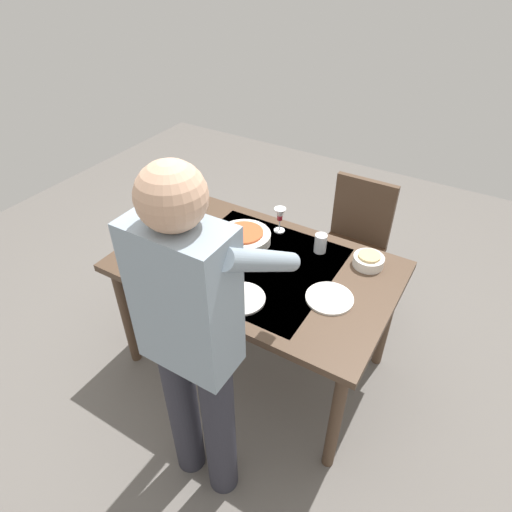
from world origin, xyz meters
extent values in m
plane|color=#66605B|center=(0.00, 0.00, 0.00)|extent=(6.00, 6.00, 0.00)
cube|color=#4C3828|center=(0.00, 0.00, 0.75)|extent=(1.45, 0.90, 0.04)
cube|color=beige|center=(0.00, 0.00, 0.77)|extent=(0.80, 0.77, 0.00)
cylinder|color=#4C3828|center=(-0.66, -0.38, 0.37)|extent=(0.06, 0.06, 0.73)
cylinder|color=#4C3828|center=(0.66, -0.38, 0.37)|extent=(0.06, 0.06, 0.73)
cylinder|color=#4C3828|center=(-0.66, 0.38, 0.37)|extent=(0.06, 0.06, 0.73)
cylinder|color=#4C3828|center=(0.66, 0.38, 0.37)|extent=(0.06, 0.06, 0.73)
cube|color=#352114|center=(-0.26, -0.75, 0.45)|extent=(0.40, 0.40, 0.04)
cube|color=#4C3828|center=(-0.26, -0.93, 0.70)|extent=(0.40, 0.04, 0.45)
cylinder|color=#4C3828|center=(-0.43, -0.92, 0.23)|extent=(0.04, 0.04, 0.43)
cylinder|color=#4C3828|center=(-0.09, -0.92, 0.23)|extent=(0.04, 0.04, 0.43)
cylinder|color=#4C3828|center=(-0.43, -0.58, 0.23)|extent=(0.04, 0.04, 0.43)
cylinder|color=#4C3828|center=(-0.09, -0.58, 0.23)|extent=(0.04, 0.04, 0.43)
cylinder|color=#2D2D38|center=(-0.05, 0.73, 0.44)|extent=(0.14, 0.14, 0.88)
cylinder|color=#2D2D38|center=(-0.25, 0.73, 0.44)|extent=(0.14, 0.14, 0.88)
cube|color=#8C9EAD|center=(-0.15, 0.73, 1.18)|extent=(0.36, 0.20, 0.60)
sphere|color=tan|center=(-0.15, 0.73, 1.58)|extent=(0.22, 0.22, 0.22)
cylinder|color=#8C9EAD|center=(0.02, 0.49, 1.25)|extent=(0.08, 0.52, 0.40)
cylinder|color=#8C9EAD|center=(-0.32, 0.49, 1.25)|extent=(0.08, 0.52, 0.40)
cylinder|color=black|center=(0.60, -0.21, 0.87)|extent=(0.07, 0.07, 0.20)
cylinder|color=black|center=(0.60, -0.21, 1.01)|extent=(0.03, 0.03, 0.08)
cylinder|color=black|center=(0.60, -0.21, 1.06)|extent=(0.03, 0.03, 0.02)
cylinder|color=white|center=(0.42, 0.11, 0.78)|extent=(0.06, 0.06, 0.01)
cylinder|color=white|center=(0.42, 0.11, 0.81)|extent=(0.01, 0.01, 0.07)
cone|color=white|center=(0.42, 0.11, 0.89)|extent=(0.07, 0.07, 0.07)
cylinder|color=beige|center=(0.42, 0.11, 0.86)|extent=(0.03, 0.03, 0.03)
cylinder|color=white|center=(0.04, -0.33, 0.78)|extent=(0.06, 0.06, 0.01)
cylinder|color=white|center=(0.04, -0.33, 0.81)|extent=(0.01, 0.01, 0.07)
cone|color=white|center=(0.04, -0.33, 0.89)|extent=(0.07, 0.07, 0.07)
cylinder|color=maroon|center=(0.04, -0.33, 0.86)|extent=(0.03, 0.03, 0.03)
cylinder|color=silver|center=(0.29, 0.10, 0.82)|extent=(0.07, 0.07, 0.09)
cylinder|color=silver|center=(-0.24, -0.27, 0.83)|extent=(0.07, 0.07, 0.11)
cylinder|color=white|center=(0.16, -0.14, 0.80)|extent=(0.30, 0.30, 0.05)
cylinder|color=#C6562D|center=(0.16, -0.14, 0.82)|extent=(0.22, 0.22, 0.03)
cylinder|color=white|center=(0.29, 0.26, 0.80)|extent=(0.18, 0.18, 0.05)
cylinder|color=#4C843D|center=(0.29, 0.26, 0.82)|extent=(0.13, 0.13, 0.03)
cylinder|color=white|center=(-0.51, -0.29, 0.80)|extent=(0.16, 0.16, 0.05)
cylinder|color=tan|center=(-0.51, -0.29, 0.82)|extent=(0.12, 0.12, 0.03)
cylinder|color=white|center=(-0.44, 0.05, 0.78)|extent=(0.23, 0.23, 0.01)
cylinder|color=white|center=(-0.08, 0.27, 0.78)|extent=(0.23, 0.23, 0.01)
cube|color=silver|center=(0.57, 0.24, 0.78)|extent=(0.07, 0.20, 0.00)
camera|label=1|loc=(-0.93, 1.56, 2.21)|focal=30.81mm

